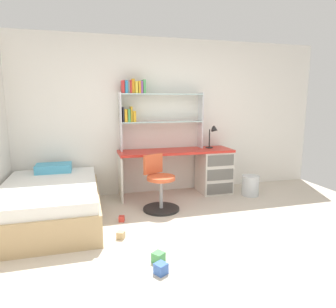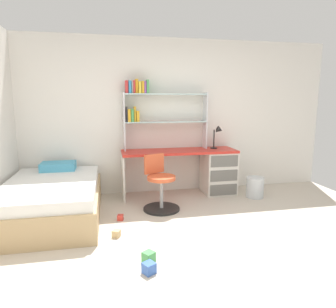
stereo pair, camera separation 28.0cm
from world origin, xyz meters
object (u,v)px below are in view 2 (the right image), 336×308
(desk_lamp, at_px, (218,134))
(toy_block_green_0, at_px, (149,257))
(toy_block_natural_1, at_px, (116,233))
(toy_block_blue_2, at_px, (149,268))
(toy_block_red_3, at_px, (120,217))
(bed_platform, at_px, (52,200))
(bookshelf_hutch, at_px, (152,106))
(waste_bin, at_px, (255,187))
(desk, at_px, (208,169))
(swivel_chair, at_px, (160,188))

(desk_lamp, distance_m, toy_block_green_0, 2.65)
(toy_block_natural_1, bearing_deg, toy_block_blue_2, -71.54)
(toy_block_red_3, bearing_deg, toy_block_green_0, -78.30)
(desk_lamp, relative_size, bed_platform, 0.21)
(bookshelf_hutch, bearing_deg, desk_lamp, -6.80)
(waste_bin, bearing_deg, bed_platform, -175.02)
(waste_bin, distance_m, toy_block_natural_1, 2.46)
(bookshelf_hutch, distance_m, toy_block_blue_2, 2.74)
(bookshelf_hutch, bearing_deg, toy_block_green_0, -99.68)
(desk, xyz_separation_m, waste_bin, (0.68, -0.37, -0.25))
(toy_block_green_0, distance_m, toy_block_red_3, 1.11)
(bed_platform, distance_m, toy_block_red_3, 0.94)
(desk, bearing_deg, waste_bin, -28.40)
(toy_block_green_0, height_order, toy_block_blue_2, toy_block_green_0)
(toy_block_green_0, bearing_deg, toy_block_natural_1, 115.59)
(desk, relative_size, toy_block_red_3, 25.78)
(bookshelf_hutch, bearing_deg, toy_block_natural_1, -113.24)
(bed_platform, height_order, toy_block_natural_1, bed_platform)
(bookshelf_hutch, relative_size, swivel_chair, 1.74)
(desk_lamp, distance_m, toy_block_red_3, 2.14)
(desk, xyz_separation_m, desk_lamp, (0.17, 0.02, 0.59))
(desk_lamp, height_order, toy_block_red_3, desk_lamp)
(bookshelf_hutch, bearing_deg, swivel_chair, -90.51)
(toy_block_red_3, bearing_deg, toy_block_blue_2, -81.06)
(desk_lamp, height_order, bed_platform, desk_lamp)
(waste_bin, xyz_separation_m, toy_block_green_0, (-1.95, -1.61, -0.11))
(desk, xyz_separation_m, toy_block_blue_2, (-1.30, -2.17, -0.37))
(desk_lamp, xyz_separation_m, waste_bin, (0.50, -0.39, -0.84))
(toy_block_green_0, bearing_deg, waste_bin, 39.61)
(swivel_chair, relative_size, toy_block_green_0, 7.72)
(desk, distance_m, desk_lamp, 0.61)
(toy_block_natural_1, bearing_deg, swivel_chair, 50.14)
(bookshelf_hutch, relative_size, toy_block_red_3, 18.90)
(bookshelf_hutch, xyz_separation_m, toy_block_red_3, (-0.59, -1.04, -1.41))
(desk, relative_size, desk_lamp, 4.85)
(toy_block_green_0, bearing_deg, desk_lamp, 54.13)
(bookshelf_hutch, xyz_separation_m, waste_bin, (1.59, -0.52, -1.29))
(desk, distance_m, waste_bin, 0.81)
(bed_platform, bearing_deg, toy_block_blue_2, -55.05)
(desk, height_order, bed_platform, desk)
(bookshelf_hutch, distance_m, desk_lamp, 1.18)
(swivel_chair, bearing_deg, desk, 33.01)
(swivel_chair, bearing_deg, toy_block_natural_1, -129.86)
(swivel_chair, xyz_separation_m, waste_bin, (1.59, 0.23, -0.15))
(swivel_chair, relative_size, toy_block_blue_2, 7.83)
(waste_bin, bearing_deg, bookshelf_hutch, 161.95)
(toy_block_green_0, bearing_deg, swivel_chair, 75.53)
(desk_lamp, xyz_separation_m, toy_block_red_3, (-1.67, -0.91, -0.97))
(waste_bin, xyz_separation_m, toy_block_natural_1, (-2.24, -1.01, -0.12))
(desk_lamp, xyz_separation_m, toy_block_blue_2, (-1.47, -2.20, -0.95))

